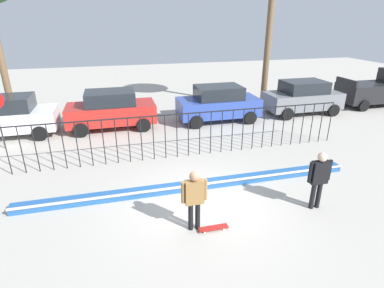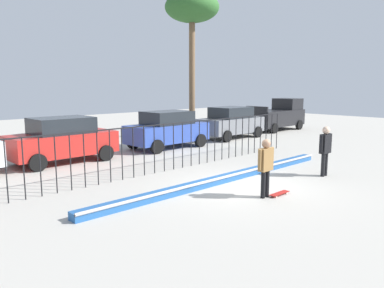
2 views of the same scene
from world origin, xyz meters
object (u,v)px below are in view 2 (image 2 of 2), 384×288
at_px(camera_operator, 325,146).
at_px(palm_tree_tall, 192,11).
at_px(parked_car_blue, 167,129).
at_px(pickup_truck, 278,116).
at_px(skateboard, 279,193).
at_px(parked_car_red, 62,140).
at_px(skateboarder, 266,163).
at_px(parked_car_gray, 231,122).

relative_size(camera_operator, palm_tree_tall, 0.21).
distance_m(parked_car_blue, pickup_truck, 10.86).
xyz_separation_m(skateboard, parked_car_red, (-2.41, 9.02, 0.91)).
bearing_deg(palm_tree_tall, parked_car_red, -169.52).
height_order(camera_operator, pickup_truck, pickup_truck).
relative_size(skateboarder, parked_car_red, 0.40).
xyz_separation_m(skateboard, parked_car_gray, (8.31, 8.92, 0.91)).
relative_size(pickup_truck, palm_tree_tall, 0.54).
distance_m(camera_operator, palm_tree_tall, 12.81).
xyz_separation_m(camera_operator, parked_car_gray, (5.10, 8.67, -0.10)).
bearing_deg(palm_tree_tall, camera_operator, -108.69).
height_order(skateboarder, palm_tree_tall, palm_tree_tall).
bearing_deg(camera_operator, skateboarder, 6.59).
bearing_deg(parked_car_red, skateboard, -72.35).
height_order(skateboarder, pickup_truck, pickup_truck).
bearing_deg(palm_tree_tall, pickup_truck, -11.04).
bearing_deg(camera_operator, parked_car_red, -51.69).
distance_m(parked_car_gray, pickup_truck, 5.70).
xyz_separation_m(skateboard, pickup_truck, (13.99, 9.31, 0.98)).
distance_m(skateboarder, parked_car_blue, 9.35).
bearing_deg(parked_car_gray, parked_car_red, 175.01).
xyz_separation_m(parked_car_blue, palm_tree_tall, (3.61, 1.91, 6.57)).
relative_size(parked_car_red, parked_car_gray, 1.00).
bearing_deg(parked_car_gray, camera_operator, -124.87).
distance_m(parked_car_red, pickup_truck, 16.41).
bearing_deg(palm_tree_tall, skateboarder, -124.48).
distance_m(skateboarder, palm_tree_tall, 14.35).
height_order(parked_car_red, parked_car_blue, same).
bearing_deg(skateboarder, camera_operator, -7.13).
height_order(parked_car_blue, pickup_truck, pickup_truck).
height_order(skateboard, parked_car_red, parked_car_red).
bearing_deg(camera_operator, parked_car_gray, -114.77).
xyz_separation_m(skateboarder, camera_operator, (3.69, 0.06, 0.05)).
relative_size(skateboard, pickup_truck, 0.17).
bearing_deg(palm_tree_tall, parked_car_blue, -152.12).
bearing_deg(pickup_truck, parked_car_red, -179.70).
distance_m(skateboard, parked_car_blue, 9.39).
bearing_deg(parked_car_blue, pickup_truck, 2.08).
distance_m(skateboarder, camera_operator, 3.69).
xyz_separation_m(skateboarder, skateboard, (0.48, -0.18, -0.96)).
bearing_deg(parked_car_gray, pickup_truck, -0.49).
relative_size(skateboard, parked_car_blue, 0.19).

